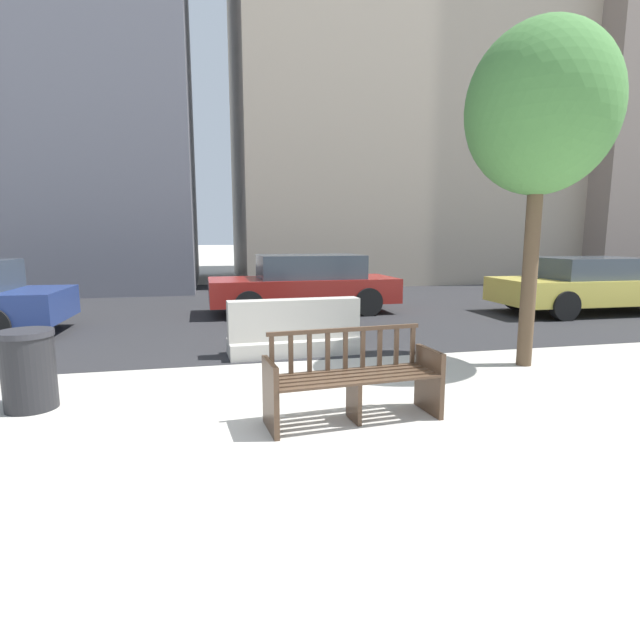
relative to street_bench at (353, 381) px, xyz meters
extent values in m
plane|color=#B7B2A8|center=(-0.69, -0.29, -0.40)|extent=(200.00, 200.00, 0.00)
cube|color=#28282B|center=(-0.69, 8.41, -0.39)|extent=(120.00, 12.00, 0.01)
cube|color=#473323|center=(-0.81, -0.10, -0.07)|extent=(0.10, 0.52, 0.66)
cube|color=#473323|center=(0.82, 0.05, -0.07)|extent=(0.10, 0.52, 0.66)
cube|color=#473323|center=(0.00, -0.03, -0.17)|extent=(0.07, 0.33, 0.45)
cube|color=#473323|center=(0.02, -0.26, 0.05)|extent=(1.60, 0.22, 0.02)
cube|color=#473323|center=(0.01, -0.14, 0.05)|extent=(1.60, 0.22, 0.02)
cube|color=#473323|center=(0.00, -0.03, 0.05)|extent=(1.60, 0.22, 0.02)
cube|color=#473323|center=(-0.01, 0.09, 0.05)|extent=(1.60, 0.22, 0.02)
cube|color=#473323|center=(-0.02, 0.20, 0.05)|extent=(1.60, 0.22, 0.02)
cube|color=#473323|center=(-0.02, 0.21, 0.46)|extent=(1.60, 0.18, 0.04)
cube|color=#473323|center=(-0.77, 0.14, 0.25)|extent=(0.05, 0.03, 0.38)
cube|color=#473323|center=(-0.58, 0.16, 0.25)|extent=(0.05, 0.03, 0.38)
cube|color=#473323|center=(-0.39, 0.18, 0.25)|extent=(0.05, 0.03, 0.38)
cube|color=#473323|center=(-0.21, 0.20, 0.25)|extent=(0.05, 0.03, 0.38)
cube|color=#473323|center=(-0.02, 0.21, 0.25)|extent=(0.05, 0.03, 0.38)
cube|color=#473323|center=(0.17, 0.23, 0.25)|extent=(0.05, 0.03, 0.38)
cube|color=#473323|center=(0.35, 0.25, 0.25)|extent=(0.05, 0.03, 0.38)
cube|color=#473323|center=(0.54, 0.26, 0.25)|extent=(0.05, 0.03, 0.38)
cube|color=#473323|center=(0.73, 0.28, 0.25)|extent=(0.05, 0.03, 0.38)
cube|color=#473323|center=(-0.81, -0.12, 0.25)|extent=(0.09, 0.46, 0.03)
cube|color=#473323|center=(0.82, 0.03, 0.25)|extent=(0.09, 0.46, 0.03)
cube|color=#ADA89E|center=(-0.08, 2.87, -0.28)|extent=(2.03, 0.77, 0.24)
cube|color=#ADA89E|center=(-0.08, 2.87, 0.14)|extent=(2.01, 0.39, 0.60)
cylinder|color=brown|center=(2.93, 1.51, 1.00)|extent=(0.20, 0.20, 2.80)
ellipsoid|color=#477F3D|center=(2.93, 1.51, 2.99)|extent=(1.92, 1.92, 2.16)
cube|color=#DBC64C|center=(7.46, 5.44, 0.14)|extent=(4.67, 1.89, 0.56)
cube|color=#38424C|center=(7.27, 5.44, 0.66)|extent=(2.23, 1.64, 0.47)
cylinder|color=black|center=(8.91, 6.29, -0.08)|extent=(0.64, 0.23, 0.64)
cylinder|color=black|center=(6.03, 6.32, -0.08)|extent=(0.64, 0.23, 0.64)
cylinder|color=black|center=(6.01, 4.59, -0.08)|extent=(0.64, 0.23, 0.64)
cylinder|color=black|center=(-4.79, 6.31, -0.08)|extent=(0.65, 0.24, 0.64)
cube|color=maroon|center=(0.81, 6.92, 0.14)|extent=(4.31, 1.77, 0.56)
cube|color=#38424C|center=(0.98, 6.92, 0.69)|extent=(2.37, 1.54, 0.53)
cylinder|color=black|center=(-0.51, 6.09, -0.08)|extent=(0.64, 0.23, 0.64)
cylinder|color=black|center=(-0.53, 7.71, -0.08)|extent=(0.64, 0.23, 0.64)
cylinder|color=black|center=(2.15, 6.13, -0.08)|extent=(0.64, 0.23, 0.64)
cylinder|color=black|center=(2.13, 7.74, -0.08)|extent=(0.64, 0.23, 0.64)
cylinder|color=#232326|center=(-3.18, 1.05, -0.01)|extent=(0.52, 0.52, 0.77)
cylinder|color=#2D2D33|center=(-3.18, 1.05, 0.40)|extent=(0.54, 0.54, 0.06)
camera|label=1|loc=(-1.33, -4.47, 1.38)|focal=28.00mm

